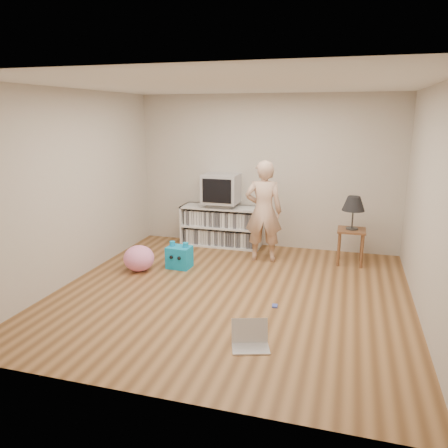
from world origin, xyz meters
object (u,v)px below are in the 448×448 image
side_table (351,238)px  plush_blue (179,257)px  crt_tv (221,189)px  table_lamp (354,204)px  media_unit (222,226)px  person (264,211)px  dvd_deck (221,205)px  laptop (250,339)px  plush_pink (139,258)px

side_table → plush_blue: 2.65m
crt_tv → side_table: bearing=-9.5°
table_lamp → media_unit: bearing=170.1°
side_table → plush_blue: size_ratio=1.36×
crt_tv → media_unit: bearing=90.0°
crt_tv → person: size_ratio=0.38×
dvd_deck → side_table: (2.20, -0.37, -0.32)m
crt_tv → table_lamp: crt_tv is taller
person → laptop: (0.41, -2.65, -0.73)m
table_lamp → plush_blue: table_lamp is taller
laptop → dvd_deck: bearing=93.7°
plush_blue → crt_tv: bearing=81.0°
dvd_deck → crt_tv: 0.29m
crt_tv → side_table: (2.20, -0.37, -0.60)m
plush_pink → side_table: bearing=22.0°
dvd_deck → plush_pink: 1.86m
dvd_deck → person: 1.04m
plush_blue → media_unit: bearing=81.1°
side_table → person: (-1.34, -0.22, 0.38)m
laptop → plush_pink: bearing=123.6°
laptop → plush_blue: size_ratio=1.09×
dvd_deck → crt_tv: bearing=-90.0°
table_lamp → plush_pink: 3.32m
side_table → plush_pink: bearing=-158.0°
side_table → laptop: 3.04m
media_unit → crt_tv: size_ratio=2.33×
media_unit → dvd_deck: dvd_deck is taller
side_table → table_lamp: size_ratio=1.07×
dvd_deck → side_table: size_ratio=0.82×
dvd_deck → plush_blue: size_ratio=1.12×
laptop → side_table: bearing=54.3°
crt_tv → plush_blue: (-0.28, -1.29, -0.85)m
crt_tv → laptop: bearing=-68.6°
side_table → laptop: size_ratio=1.25×
side_table → table_lamp: (-0.00, 0.00, 0.53)m
crt_tv → person: bearing=-34.1°
side_table → plush_blue: bearing=-159.6°
dvd_deck → table_lamp: (2.20, -0.37, 0.21)m
dvd_deck → plush_blue: dvd_deck is taller
side_table → table_lamp: bearing=180.0°
media_unit → side_table: media_unit is taller
plush_blue → plush_pink: (-0.52, -0.29, 0.02)m
plush_blue → laptop: bearing=-48.4°
media_unit → person: 1.14m
plush_pink → dvd_deck: bearing=63.1°
person → plush_blue: size_ratio=3.95×
crt_tv → side_table: size_ratio=1.09×
plush_blue → person: bearing=34.9°
dvd_deck → plush_pink: size_ratio=1.00×
side_table → table_lamp: 0.53m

